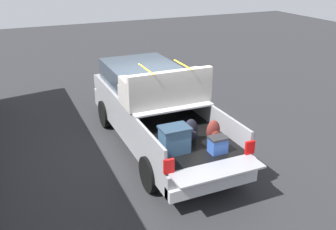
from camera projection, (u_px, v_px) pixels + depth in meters
The scene contains 2 objects.
ground_plane at pixel (159, 146), 9.66m from camera, with size 40.00×40.00×0.00m, color #262628.
pickup_truck at pixel (153, 107), 9.58m from camera, with size 6.05×2.06×2.23m.
Camera 1 is at (-7.94, 3.26, 4.51)m, focal length 39.85 mm.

